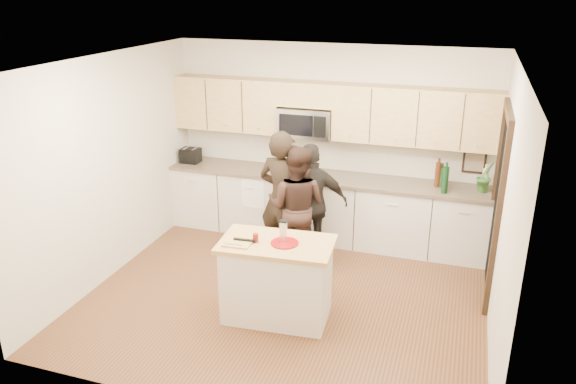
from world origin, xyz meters
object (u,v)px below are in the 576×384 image
(island, at_px, (277,279))
(toaster, at_px, (191,155))
(woman_center, at_px, (296,207))
(woman_left, at_px, (282,199))
(woman_right, at_px, (311,204))

(island, bearing_deg, toaster, 130.20)
(island, relative_size, woman_center, 0.78)
(island, height_order, toaster, toaster)
(woman_left, height_order, woman_right, woman_left)
(island, xyz_separation_m, toaster, (-2.09, 2.11, 0.59))
(toaster, relative_size, woman_left, 0.15)
(island, relative_size, woman_right, 0.78)
(toaster, relative_size, woman_center, 0.17)
(island, distance_m, woman_left, 1.37)
(woman_left, xyz_separation_m, woman_center, (0.19, -0.01, -0.08))
(toaster, relative_size, woman_right, 0.17)
(island, height_order, woman_right, woman_right)
(woman_left, bearing_deg, toaster, -14.28)
(woman_center, height_order, woman_right, woman_center)
(toaster, bearing_deg, island, -45.35)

